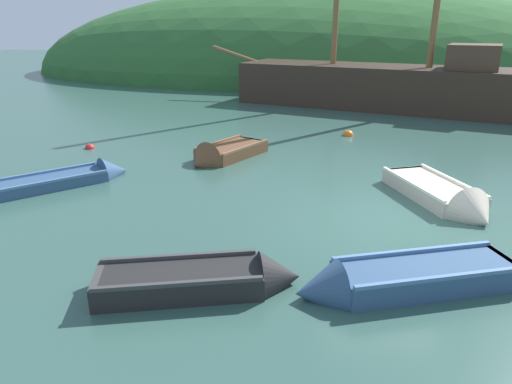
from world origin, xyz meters
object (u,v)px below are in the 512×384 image
object	(u,v)px
rowboat_outer_right	(208,282)
buoy_orange	(348,136)
rowboat_near_dock	(72,180)
buoy_red	(90,148)
rowboat_center	(445,199)
rowboat_far	(222,156)
sailing_ship	(384,92)
rowboat_outer_left	(397,282)

from	to	relation	value
rowboat_outer_right	buoy_orange	distance (m)	11.84
rowboat_outer_right	buoy_orange	xyz separation A→B (m)	(2.35, 11.61, -0.13)
rowboat_near_dock	buoy_red	world-z (taller)	rowboat_near_dock
rowboat_center	rowboat_near_dock	bearing A→B (deg)	-113.91
rowboat_outer_right	rowboat_far	xyz separation A→B (m)	(-1.64, 7.52, -0.01)
buoy_orange	rowboat_outer_right	bearing A→B (deg)	-101.42
sailing_ship	rowboat_far	bearing A→B (deg)	78.39
rowboat_center	rowboat_outer_right	bearing A→B (deg)	-69.00
rowboat_center	rowboat_outer_right	distance (m)	6.53
rowboat_near_dock	buoy_red	xyz separation A→B (m)	(-1.39, 3.51, -0.08)
rowboat_outer_right	rowboat_near_dock	size ratio (longest dim) A/B	1.03
rowboat_center	sailing_ship	bearing A→B (deg)	157.28
sailing_ship	buoy_orange	size ratio (longest dim) A/B	39.95
rowboat_near_dock	rowboat_far	bearing A→B (deg)	-6.62
rowboat_center	rowboat_far	world-z (taller)	rowboat_center
rowboat_far	rowboat_center	bearing A→B (deg)	91.56
sailing_ship	buoy_red	distance (m)	14.74
rowboat_center	rowboat_far	distance (m)	6.84
sailing_ship	buoy_orange	bearing A→B (deg)	91.61
rowboat_near_dock	buoy_orange	xyz separation A→B (m)	(7.45, 7.06, -0.08)
buoy_orange	rowboat_far	bearing A→B (deg)	-134.26
sailing_ship	rowboat_far	distance (m)	12.19
rowboat_center	rowboat_outer_left	distance (m)	4.40
rowboat_near_dock	buoy_red	size ratio (longest dim) A/B	9.99
rowboat_outer_left	rowboat_near_dock	xyz separation A→B (m)	(-8.13, 4.01, -0.06)
rowboat_outer_left	rowboat_near_dock	bearing A→B (deg)	-48.17
rowboat_outer_right	buoy_red	distance (m)	10.35
rowboat_outer_left	rowboat_outer_right	distance (m)	3.07
rowboat_far	rowboat_outer_right	bearing A→B (deg)	38.54
rowboat_far	buoy_red	distance (m)	4.89
rowboat_far	buoy_red	bearing A→B (deg)	-70.11
rowboat_center	rowboat_outer_left	size ratio (longest dim) A/B	0.94
sailing_ship	rowboat_outer_right	world-z (taller)	sailing_ship
sailing_ship	buoy_red	xyz separation A→B (m)	(-10.63, -10.18, -0.82)
rowboat_center	rowboat_far	xyz separation A→B (m)	(-6.21, 2.85, 0.00)
rowboat_center	rowboat_near_dock	size ratio (longest dim) A/B	1.08
buoy_orange	rowboat_near_dock	bearing A→B (deg)	-136.57
rowboat_outer_right	buoy_red	xyz separation A→B (m)	(-6.50, 8.06, -0.13)
rowboat_near_dock	buoy_orange	bearing A→B (deg)	-3.72
rowboat_center	buoy_orange	bearing A→B (deg)	173.20
rowboat_outer_left	buoy_red	size ratio (longest dim) A/B	11.49
sailing_ship	rowboat_near_dock	xyz separation A→B (m)	(-9.24, -13.68, -0.74)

